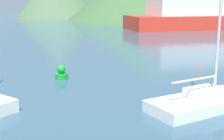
{
  "coord_description": "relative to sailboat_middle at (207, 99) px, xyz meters",
  "views": [
    {
      "loc": [
        -0.79,
        -2.02,
        4.73
      ],
      "look_at": [
        -0.78,
        14.0,
        1.2
      ],
      "focal_mm": 50.0,
      "sensor_mm": 36.0,
      "label": 1
    }
  ],
  "objects": [
    {
      "name": "ferry_distant",
      "position": [
        11.9,
        42.84,
        2.47
      ],
      "size": [
        28.56,
        15.42,
        8.05
      ],
      "rotation": [
        0.0,
        0.0,
        0.26
      ],
      "color": "red",
      "rests_on": "ground_plane"
    },
    {
      "name": "hill_far_east",
      "position": [
        28.57,
        81.04,
        2.81
      ],
      "size": [
        49.77,
        49.77,
        6.37
      ],
      "color": "#476B42",
      "rests_on": "ground_plane"
    },
    {
      "name": "sailboat_middle",
      "position": [
        0.0,
        0.0,
        0.0
      ],
      "size": [
        6.02,
        4.67,
        8.38
      ],
      "rotation": [
        0.0,
        0.0,
        0.52
      ],
      "color": "white",
      "rests_on": "ground_plane"
    },
    {
      "name": "buoy_marker",
      "position": [
        -7.51,
        5.37,
        -0.02
      ],
      "size": [
        0.77,
        0.77,
        0.88
      ],
      "color": "green",
      "rests_on": "ground_plane"
    }
  ]
}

